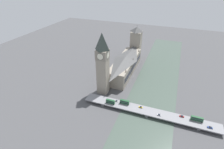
# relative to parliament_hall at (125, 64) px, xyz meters

# --- Properties ---
(ground_plane) EXTENTS (600.00, 600.00, 0.00)m
(ground_plane) POSITION_rel_parliament_hall_xyz_m (-15.31, 8.00, -13.36)
(ground_plane) COLOR #4C4C4F
(river_water) EXTENTS (56.20, 360.00, 0.30)m
(river_water) POSITION_rel_parliament_hall_xyz_m (-49.41, 8.00, -13.21)
(river_water) COLOR #47564C
(river_water) RESTS_ON ground_plane
(parliament_hall) EXTENTS (25.08, 95.59, 26.87)m
(parliament_hall) POSITION_rel_parliament_hall_xyz_m (0.00, 0.00, 0.00)
(parliament_hall) COLOR gray
(parliament_hall) RESTS_ON ground_plane
(clock_tower) EXTENTS (13.57, 13.57, 76.98)m
(clock_tower) POSITION_rel_parliament_hall_xyz_m (11.19, 57.97, 27.43)
(clock_tower) COLOR gray
(clock_tower) RESTS_ON ground_plane
(victoria_tower) EXTENTS (17.31, 17.31, 58.16)m
(victoria_tower) POSITION_rel_parliament_hall_xyz_m (0.06, -60.45, 13.72)
(victoria_tower) COLOR gray
(victoria_tower) RESTS_ON ground_plane
(road_bridge) EXTENTS (144.39, 13.65, 4.26)m
(road_bridge) POSITION_rel_parliament_hall_xyz_m (-49.41, 78.96, -9.95)
(road_bridge) COLOR slate
(road_bridge) RESTS_ON ground_plane
(double_decker_bus_lead) EXTENTS (11.65, 2.53, 4.88)m
(double_decker_bus_lead) POSITION_rel_parliament_hall_xyz_m (-97.59, 76.06, -6.41)
(double_decker_bus_lead) COLOR #235B33
(double_decker_bus_lead) RESTS_ON road_bridge
(double_decker_bus_mid) EXTENTS (10.18, 2.54, 4.82)m
(double_decker_bus_mid) POSITION_rel_parliament_hall_xyz_m (-7.54, 81.52, -6.44)
(double_decker_bus_mid) COLOR #235B33
(double_decker_bus_mid) RESTS_ON road_bridge
(double_decker_bus_rear) EXTENTS (10.57, 2.61, 4.88)m
(double_decker_bus_rear) POSITION_rel_parliament_hall_xyz_m (-22.64, 76.54, -6.41)
(double_decker_bus_rear) COLOR #235B33
(double_decker_bus_rear) RESTS_ON road_bridge
(car_northbound_lead) EXTENTS (4.63, 1.83, 1.42)m
(car_northbound_lead) POSITION_rel_parliament_hall_xyz_m (-83.61, 75.41, -8.39)
(car_northbound_lead) COLOR maroon
(car_northbound_lead) RESTS_ON road_bridge
(car_northbound_mid) EXTENTS (4.34, 1.75, 1.37)m
(car_northbound_mid) POSITION_rel_parliament_hall_xyz_m (-12.63, 75.70, -8.42)
(car_northbound_mid) COLOR silver
(car_northbound_mid) RESTS_ON road_bridge
(car_northbound_tail) EXTENTS (4.09, 1.87, 1.22)m
(car_northbound_tail) POSITION_rel_parliament_hall_xyz_m (-61.57, 81.49, -8.48)
(car_northbound_tail) COLOR silver
(car_northbound_tail) RESTS_ON road_bridge
(car_southbound_lead) EXTENTS (4.72, 1.90, 1.39)m
(car_southbound_lead) POSITION_rel_parliament_hall_xyz_m (-109.25, 81.69, -8.40)
(car_southbound_lead) COLOR navy
(car_southbound_lead) RESTS_ON road_bridge
(car_southbound_mid) EXTENTS (4.10, 1.89, 1.27)m
(car_southbound_mid) POSITION_rel_parliament_hall_xyz_m (-41.08, 76.49, -8.46)
(car_southbound_mid) COLOR gold
(car_southbound_mid) RESTS_ON road_bridge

